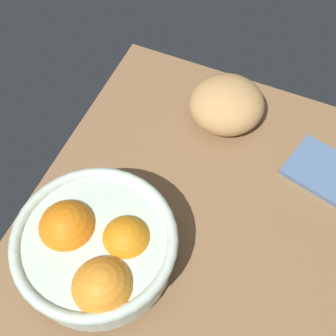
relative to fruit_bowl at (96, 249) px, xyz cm
name	(u,v)px	position (x,y,z in cm)	size (l,w,h in cm)	color
ground_plane	(231,232)	(16.02, 13.61, -7.41)	(64.16, 61.57, 3.00)	olive
fruit_bowl	(96,249)	(0.00, 0.00, 0.00)	(23.17, 23.17, 11.13)	silver
bread_loaf	(226,104)	(7.51, 33.45, -1.69)	(13.24, 12.48, 8.44)	tan
napkin_folded	(329,174)	(27.57, 29.16, -5.40)	(13.53, 9.43, 1.02)	slate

